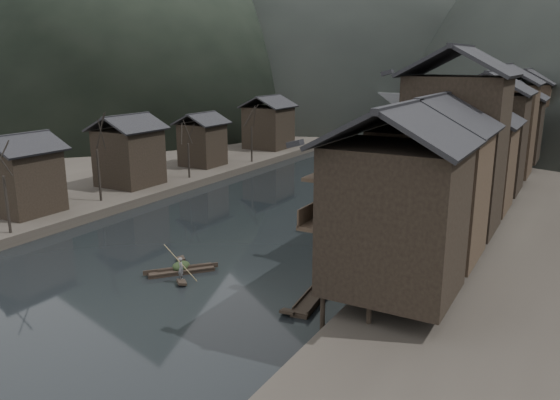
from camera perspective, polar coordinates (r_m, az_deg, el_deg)
The scene contains 12 objects.
water at distance 47.18m, azimuth -5.87°, elevation -4.59°, with size 300.00×300.00×0.00m, color black.
left_bank at distance 98.76m, azimuth -9.09°, elevation 5.70°, with size 40.00×200.00×1.20m, color #2D2823.
stilt_houses at distance 56.46m, azimuth 20.57°, elevation 6.95°, with size 9.00×67.60×16.59m.
left_houses at distance 73.72m, azimuth -10.00°, elevation 6.70°, with size 8.10×53.20×8.73m.
bare_trees at distance 63.28m, azimuth -13.79°, elevation 6.07°, with size 3.85×42.30×7.69m.
moored_sampans at distance 57.84m, azimuth 14.41°, elevation -1.17°, with size 3.03×54.56×0.47m.
midriver_boats at distance 94.97m, azimuth 13.29°, elevation 4.90°, with size 10.28×38.06×0.45m.
stone_bridge at distance 111.77m, azimuth 16.14°, elevation 8.65°, with size 40.00×6.00×9.00m.
hero_sampan at distance 41.41m, azimuth -10.29°, elevation -7.22°, with size 4.11×4.62×0.44m.
cargo_heap at distance 41.43m, azimuth -10.33°, elevation -6.34°, with size 1.17×1.53×0.70m, color black.
boatman at distance 39.29m, azimuth -10.32°, elevation -6.75°, with size 0.61×0.40×1.68m, color #545456.
bamboo_pole at distance 38.32m, azimuth -10.26°, elevation -3.20°, with size 0.06×0.06×4.23m, color #8C7A51.
Camera 1 is at (26.06, -36.21, 15.33)m, focal length 35.00 mm.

